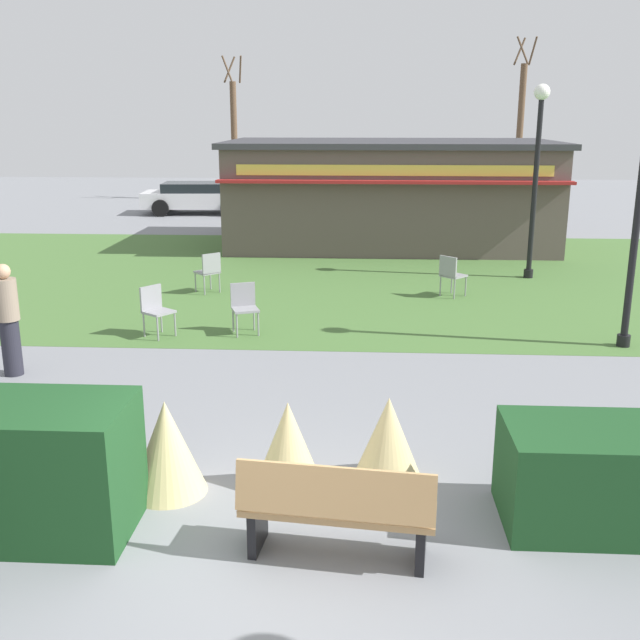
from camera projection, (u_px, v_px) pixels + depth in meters
The scene contains 18 objects.
ground_plane at pixel (269, 548), 6.75m from camera, with size 80.00×80.00×0.00m, color slate.
lawn_patch at pixel (329, 275), 18.11m from camera, with size 36.00×12.00×0.01m, color #446B33.
park_bench at pixel (337, 510), 6.45m from camera, with size 1.75×0.72×0.95m.
hedge_left at pixel (21, 468), 6.90m from camera, with size 2.03×1.10×1.26m, color #19421E.
hedge_right at pixel (608, 476), 7.05m from camera, with size 1.95×1.10×0.96m, color #19421E.
ornamental_grass_behind_left at pixel (167, 447), 7.63m from camera, with size 0.80×0.80×1.00m, color #D1BC7F.
ornamental_grass_behind_right at pixel (388, 438), 7.94m from camera, with size 0.74×0.74×0.92m, color #D1BC7F.
ornamental_grass_behind_center at pixel (288, 445), 7.74m from camera, with size 0.73×0.73×0.95m, color #D1BC7F.
lamppost_far at pixel (537, 159), 17.13m from camera, with size 0.36×0.36×4.44m.
food_kiosk at pixel (389, 193), 22.13m from camera, with size 9.51×5.46×3.03m.
cafe_chair_west at pixel (209, 269), 16.20m from camera, with size 0.62×0.62×0.89m.
cafe_chair_east at pixel (451, 273), 15.87m from camera, with size 0.62×0.62×0.89m.
cafe_chair_center at pixel (155, 307), 13.06m from camera, with size 0.62×0.62×0.89m.
cafe_chair_north at pixel (244, 304), 13.25m from camera, with size 0.56×0.56×0.89m.
person_strolling at pixel (8, 319), 11.01m from camera, with size 0.34×0.34×1.69m.
parked_car_west_slot at pixel (197, 197), 29.24m from camera, with size 4.32×2.29×1.20m.
tree_left_bg at pixel (520, 131), 31.99m from camera, with size 0.91×0.96×6.88m.
tree_right_bg at pixel (234, 138), 33.16m from camera, with size 0.91×0.96×6.21m.
Camera 1 is at (0.80, -5.92, 3.79)m, focal length 41.94 mm.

